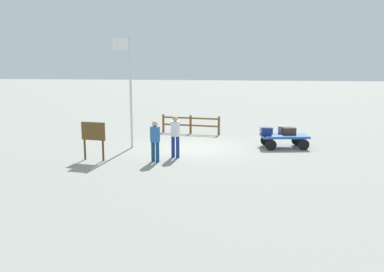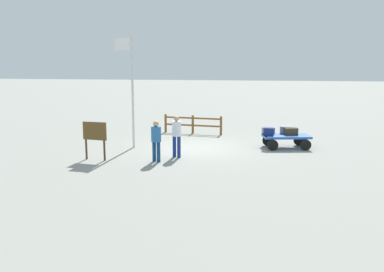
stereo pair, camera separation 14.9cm
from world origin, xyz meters
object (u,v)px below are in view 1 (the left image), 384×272
(suitcase_maroon, at_px, (284,130))
(suitcase_olive, at_px, (289,131))
(worker_lead, at_px, (175,133))
(flagpole, at_px, (129,84))
(luggage_cart, at_px, (284,138))
(suitcase_tan, at_px, (267,131))
(worker_trailing, at_px, (155,138))
(signboard, at_px, (93,135))
(suitcase_grey, at_px, (266,130))

(suitcase_maroon, bearing_deg, suitcase_olive, 120.67)
(worker_lead, relative_size, flagpole, 0.34)
(luggage_cart, xyz_separation_m, suitcase_tan, (0.75, 0.07, 0.31))
(worker_trailing, bearing_deg, luggage_cart, -146.46)
(luggage_cart, height_order, worker_trailing, worker_trailing)
(flagpole, bearing_deg, suitcase_olive, -172.09)
(suitcase_olive, height_order, signboard, signboard)
(suitcase_tan, distance_m, suitcase_grey, 0.48)
(suitcase_grey, xyz_separation_m, worker_trailing, (4.25, 3.73, 0.22))
(suitcase_maroon, bearing_deg, worker_lead, 33.86)
(luggage_cart, height_order, suitcase_grey, suitcase_grey)
(suitcase_maroon, bearing_deg, flagpole, 10.87)
(suitcase_grey, relative_size, suitcase_olive, 0.97)
(suitcase_maroon, height_order, signboard, signboard)
(luggage_cart, distance_m, flagpole, 7.12)
(suitcase_maroon, relative_size, worker_lead, 0.32)
(suitcase_maroon, bearing_deg, signboard, 27.41)
(flagpole, bearing_deg, suitcase_grey, -168.35)
(suitcase_tan, relative_size, suitcase_olive, 0.75)
(suitcase_tan, distance_m, suitcase_maroon, 0.96)
(luggage_cart, xyz_separation_m, suitcase_grey, (0.75, -0.41, 0.28))
(suitcase_tan, height_order, suitcase_maroon, suitcase_tan)
(suitcase_tan, height_order, suitcase_grey, suitcase_tan)
(suitcase_grey, xyz_separation_m, suitcase_olive, (-0.98, 0.26, 0.02))
(luggage_cart, relative_size, suitcase_olive, 3.54)
(suitcase_maroon, height_order, worker_trailing, worker_trailing)
(suitcase_grey, bearing_deg, suitcase_maroon, -175.13)
(suitcase_grey, distance_m, worker_trailing, 5.66)
(signboard, bearing_deg, luggage_cart, -155.51)
(suitcase_olive, xyz_separation_m, signboard, (7.62, 3.52, 0.26))
(luggage_cart, relative_size, flagpole, 0.45)
(suitcase_tan, height_order, suitcase_olive, suitcase_tan)
(flagpole, bearing_deg, signboard, 74.25)
(suitcase_maroon, height_order, flagpole, flagpole)
(suitcase_olive, bearing_deg, flagpole, 7.91)
(suitcase_tan, bearing_deg, suitcase_olive, -167.20)
(suitcase_tan, xyz_separation_m, worker_lead, (3.63, 2.41, 0.24))
(suitcase_grey, xyz_separation_m, signboard, (6.64, 3.78, 0.28))
(suitcase_maroon, distance_m, signboard, 8.36)
(luggage_cart, distance_m, signboard, 8.14)
(suitcase_olive, distance_m, worker_trailing, 6.28)
(suitcase_grey, relative_size, flagpole, 0.12)
(suitcase_olive, xyz_separation_m, worker_lead, (4.60, 2.63, 0.25))
(signboard, bearing_deg, suitcase_olive, -155.20)
(flagpole, height_order, signboard, flagpole)
(suitcase_grey, xyz_separation_m, flagpole, (5.92, 1.22, 2.07))
(worker_trailing, bearing_deg, signboard, 1.19)
(suitcase_olive, bearing_deg, worker_trailing, 33.56)
(suitcase_maroon, xyz_separation_m, worker_lead, (4.41, 2.96, 0.24))
(luggage_cart, bearing_deg, worker_lead, 29.49)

